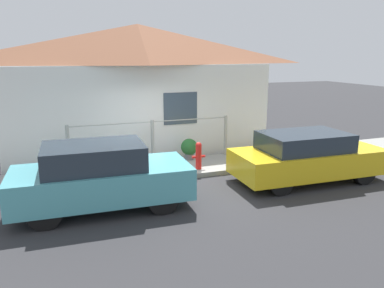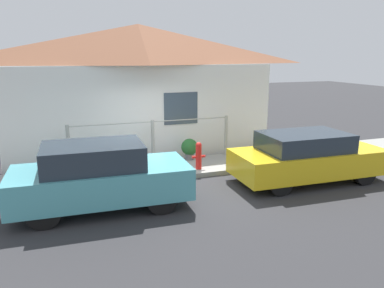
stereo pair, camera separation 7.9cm
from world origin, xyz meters
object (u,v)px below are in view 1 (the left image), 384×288
(car_left, at_px, (100,177))
(potted_plant_near_hydrant, at_px, (189,148))
(car_right, at_px, (307,157))
(fire_hydrant, at_px, (199,155))

(car_left, bearing_deg, potted_plant_near_hydrant, 43.33)
(car_left, xyz_separation_m, potted_plant_near_hydrant, (2.98, 2.60, -0.23))
(car_right, height_order, potted_plant_near_hydrant, car_right)
(car_right, relative_size, fire_hydrant, 5.22)
(fire_hydrant, relative_size, potted_plant_near_hydrant, 1.19)
(car_left, bearing_deg, fire_hydrant, 30.83)
(car_left, distance_m, car_right, 5.35)
(car_right, bearing_deg, car_left, -178.29)
(car_right, relative_size, potted_plant_near_hydrant, 6.24)
(car_left, relative_size, fire_hydrant, 4.95)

